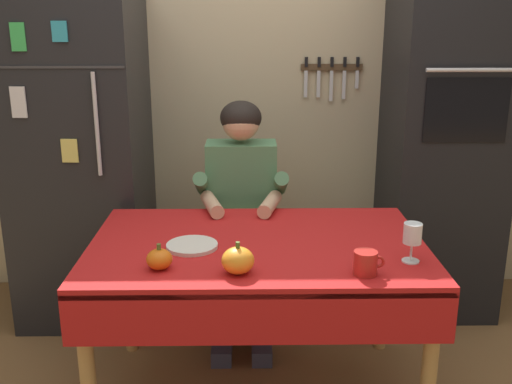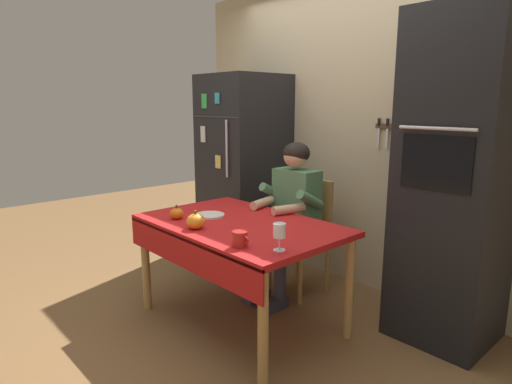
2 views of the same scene
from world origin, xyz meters
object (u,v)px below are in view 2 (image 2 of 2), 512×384
refrigerator (244,170)px  coffee_mug (240,239)px  seated_person (290,207)px  pumpkin_large (196,221)px  wall_oven (456,182)px  pumpkin_medium (177,213)px  dining_table (238,235)px  serving_tray (210,215)px  wine_glass (279,232)px  chair_behind_person (306,230)px

refrigerator → coffee_mug: 1.80m
seated_person → pumpkin_large: 0.90m
refrigerator → coffee_mug: bearing=-41.7°
wall_oven → pumpkin_medium: (-1.42, -1.17, -0.27)m
dining_table → serving_tray: size_ratio=6.64×
wine_glass → pumpkin_medium: (-0.96, -0.05, -0.07)m
chair_behind_person → pumpkin_medium: chair_behind_person is taller
chair_behind_person → seated_person: 0.29m
dining_table → serving_tray: bearing=-172.2°
pumpkin_medium → serving_tray: bearing=64.2°
refrigerator → chair_behind_person: (0.88, -0.09, -0.39)m
serving_tray → seated_person: bearing=73.0°
coffee_mug → refrigerator: bearing=138.3°
refrigerator → coffee_mug: (1.34, -1.19, -0.12)m
wall_oven → pumpkin_large: bearing=-132.9°
dining_table → chair_behind_person: 0.81m
wine_glass → wall_oven: bearing=67.5°
pumpkin_large → pumpkin_medium: pumpkin_large is taller
refrigerator → pumpkin_large: (0.87, -1.17, -0.11)m
coffee_mug → pumpkin_medium: (-0.76, 0.06, -0.01)m
refrigerator → pumpkin_large: refrigerator is taller
refrigerator → wine_glass: bearing=-35.1°
wall_oven → pumpkin_large: wall_oven is taller
chair_behind_person → pumpkin_large: 1.12m
refrigerator → wall_oven: size_ratio=0.86×
pumpkin_large → serving_tray: (-0.19, 0.25, -0.04)m
pumpkin_medium → wall_oven: bearing=39.5°
refrigerator → pumpkin_medium: refrigerator is taller
seated_person → pumpkin_medium: bearing=-109.3°
chair_behind_person → coffee_mug: 1.23m
wall_oven → wine_glass: wall_oven is taller
wall_oven → chair_behind_person: bearing=-173.4°
wall_oven → seated_person: bearing=-164.1°
serving_tray → refrigerator: bearing=126.5°
refrigerator → wine_glass: 1.88m
refrigerator → dining_table: 1.32m
refrigerator → dining_table: (0.95, -0.88, -0.24)m
pumpkin_medium → serving_tray: 0.24m
serving_tray → dining_table: bearing=7.8°
coffee_mug → pumpkin_large: size_ratio=0.94×
wall_oven → pumpkin_medium: bearing=-140.5°
coffee_mug → seated_person: bearing=116.8°
chair_behind_person → dining_table: bearing=-84.8°
refrigerator → wall_oven: (2.00, 0.04, 0.15)m
dining_table → wine_glass: bearing=-18.4°
refrigerator → chair_behind_person: refrigerator is taller
chair_behind_person → wine_glass: bearing=-56.3°
chair_behind_person → refrigerator: bearing=174.1°
seated_person → pumpkin_large: bearing=-90.3°
seated_person → wine_glass: seated_person is taller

